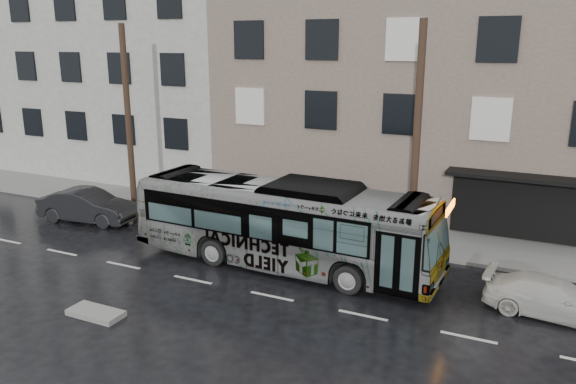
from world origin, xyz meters
name	(u,v)px	position (x,y,z in m)	size (l,w,h in m)	color
ground	(229,257)	(0.00, 0.00, 0.00)	(120.00, 120.00, 0.00)	black
sidewalk	(282,221)	(0.00, 4.90, 0.07)	(90.00, 3.60, 0.15)	gray
building_taupe	(429,96)	(5.00, 12.70, 5.50)	(20.00, 12.00, 11.00)	gray
building_grey	(112,46)	(-18.00, 14.20, 8.00)	(26.00, 15.00, 16.00)	beige
utility_pole_front	(416,141)	(6.50, 3.30, 4.65)	(0.30, 0.30, 9.00)	#3C2A1E
utility_pole_rear	(128,120)	(-7.50, 3.30, 4.65)	(0.30, 0.30, 9.00)	#3C2A1E
sign_post	(440,227)	(7.60, 3.30, 1.35)	(0.06, 0.06, 2.40)	slate
bus	(283,223)	(2.32, 0.16, 1.68)	(2.81, 12.03, 3.35)	#B2B2B2
white_sedan	(553,298)	(11.74, 0.03, 0.60)	(1.68, 4.12, 1.20)	beige
dark_sedan	(88,206)	(-8.41, 1.08, 0.78)	(1.65, 4.72, 1.56)	black
slush_pile	(96,313)	(-1.17, -6.08, 0.09)	(1.80, 0.80, 0.18)	gray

